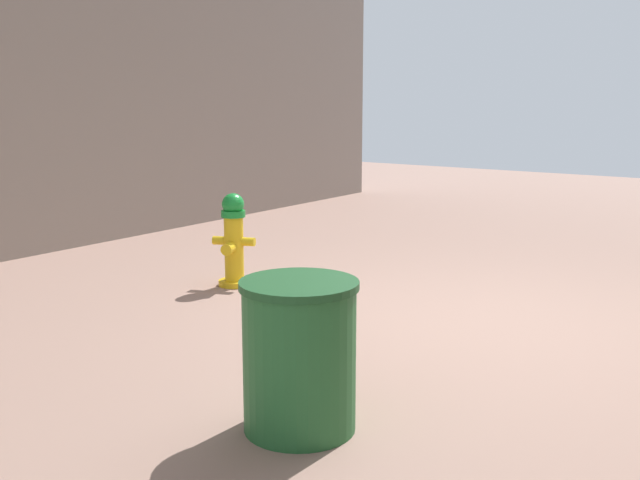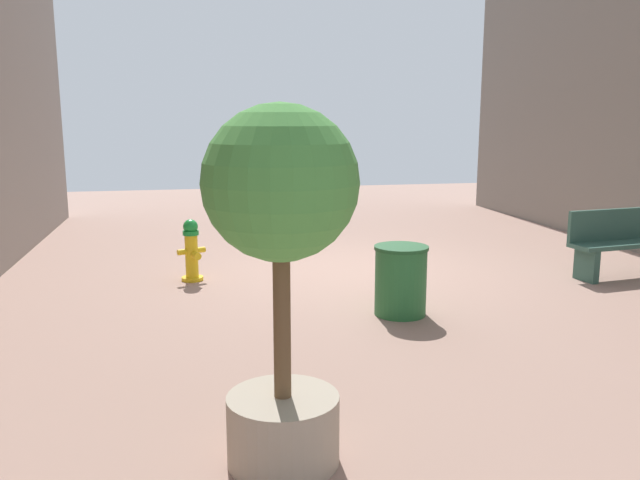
% 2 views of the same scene
% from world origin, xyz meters
% --- Properties ---
extents(ground_plane, '(23.40, 23.40, 0.00)m').
position_xyz_m(ground_plane, '(0.00, 0.00, 0.00)').
color(ground_plane, '#9E7A6B').
extents(fire_hydrant, '(0.40, 0.37, 0.85)m').
position_xyz_m(fire_hydrant, '(2.30, 0.15, 0.43)').
color(fire_hydrant, gold).
rests_on(fire_hydrant, ground_plane).
extents(bench_near, '(1.81, 0.66, 0.95)m').
position_xyz_m(bench_near, '(-3.69, 1.13, 0.50)').
color(bench_near, '#33594C').
rests_on(bench_near, ground_plane).
extents(planter_tree, '(0.96, 0.96, 2.30)m').
position_xyz_m(planter_tree, '(1.79, 5.13, 1.47)').
color(planter_tree, tan).
rests_on(planter_tree, ground_plane).
extents(trash_bin, '(0.61, 0.61, 0.80)m').
position_xyz_m(trash_bin, '(0.01, 2.23, 0.40)').
color(trash_bin, '#266633').
rests_on(trash_bin, ground_plane).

